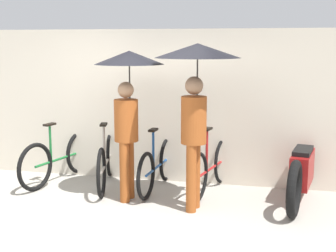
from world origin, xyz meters
name	(u,v)px	position (x,y,z in m)	size (l,w,h in m)	color
ground_plane	(96,223)	(0.00, 0.00, 0.00)	(30.00, 30.00, 0.00)	#9E998E
back_wall	(140,106)	(0.00, 1.94, 1.16)	(11.59, 0.12, 2.32)	beige
parked_bicycle_0	(60,158)	(-1.17, 1.51, 0.37)	(0.59, 1.72, 1.04)	black
parked_bicycle_1	(106,161)	(-0.39, 1.45, 0.37)	(0.57, 1.74, 1.10)	black
parked_bicycle_2	(157,166)	(0.39, 1.45, 0.35)	(0.44, 1.63, 1.03)	black
parked_bicycle_3	(211,167)	(1.18, 1.49, 0.37)	(0.55, 1.69, 1.04)	black
pedestrian_leading	(128,86)	(0.12, 0.98, 1.55)	(0.93, 0.93, 2.01)	#9E4C1E
pedestrian_center	(196,78)	(1.06, 0.82, 1.69)	(1.08, 1.08, 2.11)	#9E4C1E
motorcycle	(302,171)	(2.42, 1.41, 0.40)	(0.65, 2.11, 0.93)	black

